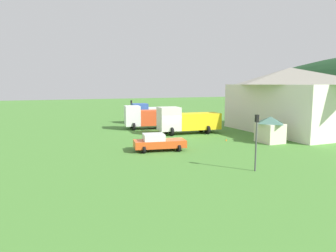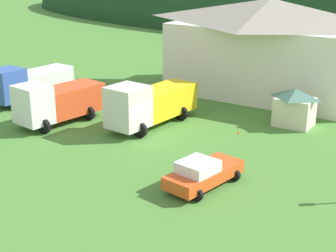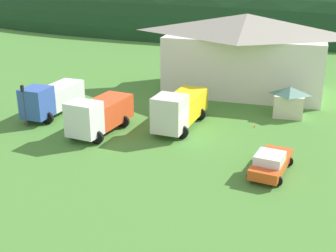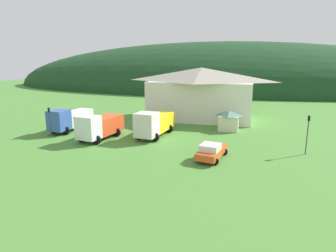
{
  "view_description": "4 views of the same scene",
  "coord_description": "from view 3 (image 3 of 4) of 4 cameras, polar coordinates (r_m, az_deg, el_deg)",
  "views": [
    {
      "loc": [
        35.78,
        -15.08,
        6.4
      ],
      "look_at": [
        -0.85,
        -0.08,
        1.09
      ],
      "focal_mm": 33.63,
      "sensor_mm": 36.0,
      "label": 1
    },
    {
      "loc": [
        20.07,
        -27.15,
        12.31
      ],
      "look_at": [
        1.87,
        1.12,
        0.77
      ],
      "focal_mm": 54.29,
      "sensor_mm": 36.0,
      "label": 2
    },
    {
      "loc": [
        9.11,
        -33.54,
        13.93
      ],
      "look_at": [
        -0.78,
        -0.42,
        1.08
      ],
      "focal_mm": 48.09,
      "sensor_mm": 36.0,
      "label": 3
    },
    {
      "loc": [
        11.5,
        -33.43,
        9.88
      ],
      "look_at": [
        1.15,
        2.86,
        1.36
      ],
      "focal_mm": 31.81,
      "sensor_mm": 36.0,
      "label": 4
    }
  ],
  "objects": [
    {
      "name": "traffic_light_west",
      "position": [
        41.18,
        -17.83,
        3.02
      ],
      "size": [
        0.2,
        0.32,
        3.76
      ],
      "color": "#4C4C51",
      "rests_on": "ground"
    },
    {
      "name": "traffic_cone_near_pickup",
      "position": [
        40.48,
        10.95,
        -0.13
      ],
      "size": [
        0.36,
        0.36,
        0.49
      ],
      "primitive_type": "cone",
      "color": "orange",
      "rests_on": "ground"
    },
    {
      "name": "depot_building",
      "position": [
        50.37,
        9.74,
        9.19
      ],
      "size": [
        17.84,
        9.98,
        8.53
      ],
      "color": "white",
      "rests_on": "ground"
    },
    {
      "name": "heavy_rig_white",
      "position": [
        38.22,
        -8.78,
        1.51
      ],
      "size": [
        3.92,
        7.15,
        3.34
      ],
      "rotation": [
        0.0,
        0.0,
        -1.72
      ],
      "color": "white",
      "rests_on": "ground"
    },
    {
      "name": "play_shed_cream",
      "position": [
        43.58,
        15.1,
        3.06
      ],
      "size": [
        2.89,
        2.38,
        2.87
      ],
      "color": "beige",
      "rests_on": "ground"
    },
    {
      "name": "forested_hill_backdrop",
      "position": [
        106.57,
        11.85,
        12.46
      ],
      "size": [
        156.03,
        60.0,
        31.32
      ],
      "primitive_type": "ellipsoid",
      "color": "#193D1E",
      "rests_on": "ground"
    },
    {
      "name": "service_pickup_orange",
      "position": [
        31.74,
        12.9,
        -4.55
      ],
      "size": [
        2.93,
        5.19,
        1.66
      ],
      "rotation": [
        0.0,
        0.0,
        -1.74
      ],
      "color": "#E0501E",
      "rests_on": "ground"
    },
    {
      "name": "box_truck_blue",
      "position": [
        43.71,
        -14.58,
        3.44
      ],
      "size": [
        3.35,
        7.73,
        3.24
      ],
      "rotation": [
        0.0,
        0.0,
        -1.64
      ],
      "color": "#3356AD",
      "rests_on": "ground"
    },
    {
      "name": "flatbed_truck_yellow",
      "position": [
        39.04,
        1.45,
        2.24
      ],
      "size": [
        3.68,
        8.27,
        3.5
      ],
      "rotation": [
        0.0,
        0.0,
        -1.66
      ],
      "color": "silver",
      "rests_on": "ground"
    },
    {
      "name": "ground_plane",
      "position": [
        37.45,
        1.32,
        -1.46
      ],
      "size": [
        200.0,
        200.0,
        0.0
      ],
      "primitive_type": "plane",
      "color": "#477F33"
    }
  ]
}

